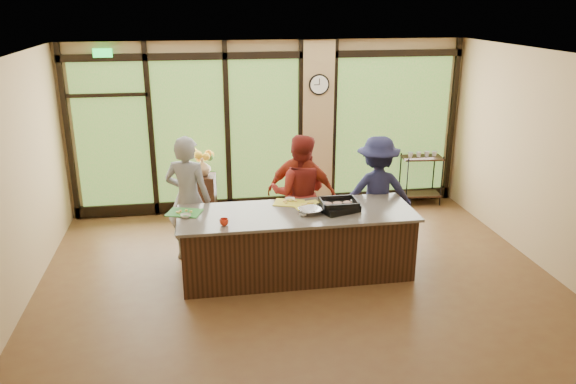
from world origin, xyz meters
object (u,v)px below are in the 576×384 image
object	(u,v)px
cook_left	(188,199)
bar_cart	(421,173)
island_base	(297,244)
cook_right	(377,193)
flower_stand	(204,198)
roasting_pan	(339,208)

from	to	relation	value
cook_left	bar_cart	bearing A→B (deg)	-134.74
island_base	cook_left	size ratio (longest dim) A/B	1.67
cook_right	bar_cart	size ratio (longest dim) A/B	1.74
flower_stand	bar_cart	bearing A→B (deg)	11.48
island_base	cook_left	xyz separation A→B (m)	(-1.45, 0.73, 0.49)
island_base	flower_stand	xyz separation A→B (m)	(-1.22, 2.24, -0.03)
cook_right	bar_cart	xyz separation A→B (m)	(1.43, 1.74, -0.27)
island_base	bar_cart	world-z (taller)	bar_cart
roasting_pan	bar_cart	xyz separation A→B (m)	(2.22, 2.50, -0.36)
island_base	cook_right	world-z (taller)	cook_right
cook_left	bar_cart	distance (m)	4.59
cook_left	flower_stand	distance (m)	1.61
cook_left	roasting_pan	world-z (taller)	cook_left
cook_right	flower_stand	size ratio (longest dim) A/B	2.14
flower_stand	bar_cart	distance (m)	4.02
cook_left	roasting_pan	distance (m)	2.17
flower_stand	bar_cart	xyz separation A→B (m)	(4.01, 0.21, 0.19)
island_base	flower_stand	bearing A→B (deg)	118.56
island_base	cook_left	bearing A→B (deg)	153.16
roasting_pan	flower_stand	bearing A→B (deg)	109.68
bar_cart	flower_stand	bearing A→B (deg)	-171.66
roasting_pan	flower_stand	xyz separation A→B (m)	(-1.79, 2.28, -0.56)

